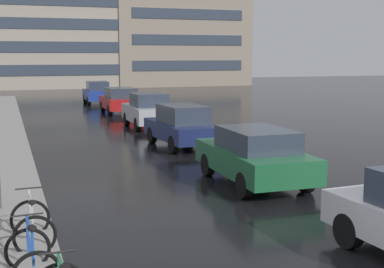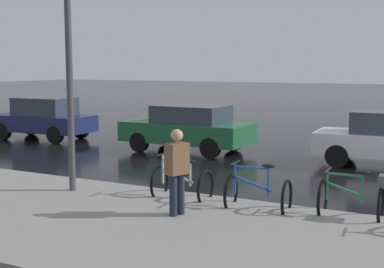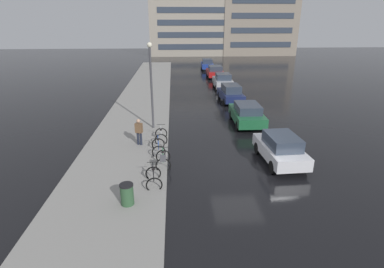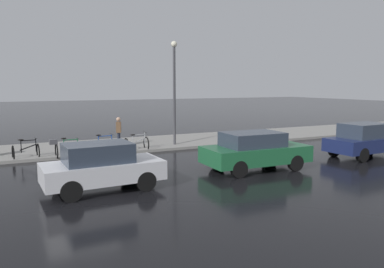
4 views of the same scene
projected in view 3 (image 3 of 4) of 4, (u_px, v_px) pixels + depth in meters
name	position (u px, v px, depth m)	size (l,w,h in m)	color
ground_plane	(239.00, 167.00, 15.07)	(140.00, 140.00, 0.00)	black
sidewalk_kerb	(139.00, 111.00, 24.04)	(4.80, 60.00, 0.14)	gray
bicycle_nearest	(154.00, 178.00, 13.17)	(0.82, 1.16, 0.99)	black
bicycle_second	(163.00, 160.00, 14.69)	(0.79, 1.35, 0.98)	black
bicycle_third	(158.00, 147.00, 16.38)	(0.81, 1.20, 0.99)	black
bicycle_farthest	(161.00, 136.00, 17.96)	(0.78, 1.14, 1.00)	black
car_white	(280.00, 148.00, 15.29)	(1.93, 3.82, 1.54)	silver
car_green	(247.00, 114.00, 21.00)	(1.98, 4.23, 1.52)	#1E6038
car_navy	(231.00, 93.00, 26.86)	(1.93, 4.06, 1.60)	navy
car_silver	(223.00, 81.00, 32.15)	(1.87, 3.88, 1.66)	#B2B5BA
car_red	(215.00, 72.00, 38.43)	(2.01, 4.10, 1.54)	#AD1919
car_blue	(207.00, 64.00, 44.68)	(1.82, 3.87, 1.62)	navy
pedestrian	(139.00, 131.00, 17.15)	(0.46, 0.36, 1.70)	#1E2333
streetlamp	(151.00, 79.00, 19.06)	(0.33, 0.33, 5.68)	#424247
trash_bin	(127.00, 196.00, 11.65)	(0.54, 0.54, 1.02)	#2D5133
building_facade_main	(194.00, 28.00, 63.45)	(18.39, 8.39, 10.83)	#9E9384
building_facade_side	(257.00, 23.00, 63.74)	(15.32, 8.46, 12.92)	gray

